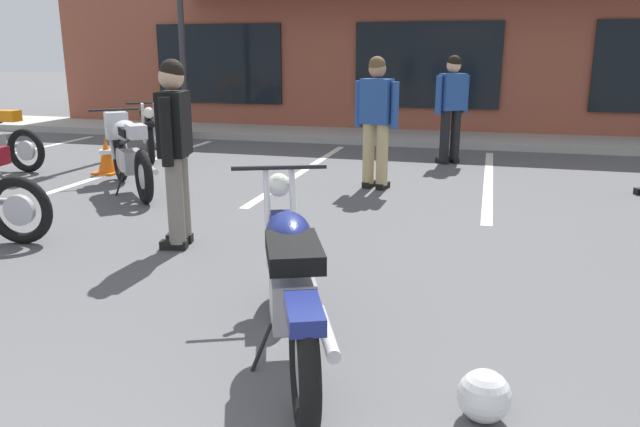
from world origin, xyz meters
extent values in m
plane|color=#515154|center=(0.00, 3.84, 0.00)|extent=(80.00, 80.00, 0.00)
cube|color=#A8A59E|center=(0.00, 11.91, 0.07)|extent=(22.00, 1.80, 0.14)
cube|color=brown|center=(0.00, 15.55, 1.87)|extent=(17.13, 6.02, 3.73)
cube|color=black|center=(-4.57, 12.50, 1.45)|extent=(2.92, 0.06, 1.70)
cube|color=black|center=(0.00, 12.50, 1.45)|extent=(2.92, 0.06, 1.70)
cube|color=silver|center=(-6.69, 8.31, 0.00)|extent=(0.12, 4.80, 0.01)
cube|color=silver|center=(-4.01, 8.31, 0.00)|extent=(0.12, 4.80, 0.01)
cube|color=silver|center=(-1.34, 8.31, 0.00)|extent=(0.12, 4.80, 0.01)
cube|color=silver|center=(1.34, 8.31, 0.00)|extent=(0.12, 4.80, 0.01)
torus|color=black|center=(0.54, 2.08, 0.32)|extent=(0.34, 0.63, 0.64)
cylinder|color=#B7B7BC|center=(0.54, 2.08, 0.32)|extent=(0.17, 0.29, 0.29)
torus|color=black|center=(-0.02, 3.41, 0.32)|extent=(0.34, 0.63, 0.64)
cylinder|color=#B7B7BC|center=(-0.02, 3.41, 0.32)|extent=(0.17, 0.29, 0.29)
cylinder|color=silver|center=(-0.14, 3.47, 0.64)|extent=(0.17, 0.32, 0.66)
cylinder|color=silver|center=(0.03, 3.54, 0.64)|extent=(0.17, 0.32, 0.66)
cylinder|color=black|center=(-0.09, 3.58, 0.96)|extent=(0.62, 0.28, 0.03)
sphere|color=silver|center=(-0.12, 3.65, 0.82)|extent=(0.22, 0.22, 0.17)
cube|color=navy|center=(-0.03, 3.45, 0.62)|extent=(0.27, 0.39, 0.06)
cube|color=#9E9EA3|center=(0.29, 2.67, 0.40)|extent=(0.38, 0.46, 0.28)
cylinder|color=silver|center=(0.56, 2.39, 0.36)|extent=(0.28, 0.53, 0.07)
cylinder|color=black|center=(0.21, 2.86, 0.64)|extent=(0.42, 0.89, 0.26)
ellipsoid|color=navy|center=(0.21, 2.88, 0.72)|extent=(0.43, 0.54, 0.22)
cube|color=black|center=(0.34, 2.54, 0.72)|extent=(0.46, 0.59, 0.10)
cube|color=navy|center=(0.55, 2.07, 0.60)|extent=(0.29, 0.39, 0.08)
cylinder|color=black|center=(0.15, 2.54, 0.14)|extent=(0.13, 0.07, 0.29)
torus|color=black|center=(-5.24, 7.11, 0.32)|extent=(0.64, 0.11, 0.64)
cylinder|color=#B7B7BC|center=(-5.24, 7.11, 0.32)|extent=(0.29, 0.07, 0.29)
cylinder|color=silver|center=(-5.50, 7.25, 0.36)|extent=(0.55, 0.08, 0.07)
cube|color=orange|center=(-5.48, 7.11, 0.82)|extent=(0.32, 0.21, 0.16)
torus|color=black|center=(-2.55, 5.85, 0.32)|extent=(0.51, 0.53, 0.64)
cylinder|color=#B7B7BC|center=(-2.55, 5.85, 0.32)|extent=(0.24, 0.25, 0.29)
torus|color=black|center=(-3.54, 6.90, 0.32)|extent=(0.51, 0.53, 0.64)
cylinder|color=#B7B7BC|center=(-3.54, 6.90, 0.32)|extent=(0.24, 0.25, 0.29)
cylinder|color=silver|center=(-3.67, 6.91, 0.64)|extent=(0.26, 0.27, 0.66)
cylinder|color=silver|center=(-3.54, 7.03, 0.64)|extent=(0.26, 0.27, 0.66)
cylinder|color=black|center=(-3.66, 7.03, 0.96)|extent=(0.50, 0.48, 0.03)
sphere|color=silver|center=(-3.71, 7.09, 0.82)|extent=(0.24, 0.24, 0.17)
cube|color=silver|center=(-3.56, 6.93, 0.62)|extent=(0.35, 0.36, 0.06)
cube|color=#9E9EA3|center=(-2.99, 6.32, 0.40)|extent=(0.45, 0.46, 0.28)
cylinder|color=silver|center=(-2.63, 6.15, 0.36)|extent=(0.43, 0.45, 0.07)
cylinder|color=black|center=(-3.12, 6.46, 0.64)|extent=(0.69, 0.73, 0.26)
ellipsoid|color=silver|center=(-3.15, 6.49, 0.76)|extent=(0.58, 0.58, 0.26)
cube|color=silver|center=(-3.57, 6.94, 0.76)|extent=(0.37, 0.37, 0.36)
cube|color=black|center=(-2.92, 6.25, 0.78)|extent=(0.45, 0.46, 0.10)
cube|color=silver|center=(-2.71, 6.03, 0.82)|extent=(0.37, 0.37, 0.16)
cylinder|color=black|center=(-3.07, 6.14, 0.14)|extent=(0.11, 0.11, 0.29)
torus|color=black|center=(-2.83, 4.17, 0.32)|extent=(0.65, 0.20, 0.64)
cylinder|color=#B7B7BC|center=(-2.83, 4.17, 0.32)|extent=(0.29, 0.10, 0.29)
cylinder|color=silver|center=(-3.12, 4.26, 0.36)|extent=(0.55, 0.16, 0.07)
torus|color=black|center=(-4.62, 9.52, 0.32)|extent=(0.42, 0.60, 0.64)
cylinder|color=#B7B7BC|center=(-4.62, 9.52, 0.32)|extent=(0.20, 0.28, 0.29)
torus|color=black|center=(-3.88, 8.29, 0.32)|extent=(0.42, 0.60, 0.64)
cylinder|color=#B7B7BC|center=(-3.88, 8.29, 0.32)|extent=(0.20, 0.28, 0.29)
cylinder|color=silver|center=(-3.75, 8.25, 0.64)|extent=(0.21, 0.30, 0.66)
cylinder|color=silver|center=(-3.90, 8.16, 0.64)|extent=(0.21, 0.30, 0.66)
cylinder|color=black|center=(-3.78, 8.13, 0.96)|extent=(0.58, 0.37, 0.03)
sphere|color=silver|center=(-3.74, 8.07, 0.82)|extent=(0.23, 0.23, 0.17)
cube|color=black|center=(-3.85, 8.25, 0.62)|extent=(0.31, 0.38, 0.06)
cube|color=#9E9EA3|center=(-4.29, 8.97, 0.40)|extent=(0.41, 0.47, 0.28)
cylinder|color=silver|center=(-4.60, 9.21, 0.36)|extent=(0.35, 0.51, 0.07)
cylinder|color=black|center=(-4.19, 8.80, 0.64)|extent=(0.54, 0.84, 0.26)
ellipsoid|color=black|center=(-4.18, 8.78, 0.72)|extent=(0.47, 0.55, 0.22)
cube|color=black|center=(-4.36, 9.09, 0.72)|extent=(0.51, 0.59, 0.10)
cube|color=black|center=(-4.64, 9.54, 0.60)|extent=(0.32, 0.39, 0.08)
cylinder|color=black|center=(-4.17, 9.13, 0.14)|extent=(0.13, 0.09, 0.29)
cube|color=black|center=(-1.39, 4.38, 0.04)|extent=(0.26, 0.15, 0.08)
cube|color=black|center=(-1.43, 4.58, 0.04)|extent=(0.26, 0.15, 0.08)
cylinder|color=slate|center=(-1.35, 4.39, 0.46)|extent=(0.18, 0.18, 0.80)
cylinder|color=slate|center=(-1.39, 4.59, 0.46)|extent=(0.18, 0.18, 0.80)
cube|color=black|center=(-1.37, 4.49, 1.12)|extent=(0.30, 0.42, 0.56)
cylinder|color=black|center=(-1.32, 4.25, 1.08)|extent=(0.12, 0.12, 0.58)
cylinder|color=black|center=(-1.43, 4.73, 1.08)|extent=(0.12, 0.12, 0.58)
sphere|color=tan|center=(-1.37, 4.49, 1.52)|extent=(0.26, 0.26, 0.22)
sphere|color=black|center=(-1.36, 4.49, 1.57)|extent=(0.25, 0.25, 0.21)
cube|color=black|center=(-0.18, 7.43, 0.04)|extent=(0.16, 0.26, 0.08)
cube|color=black|center=(0.01, 7.38, 0.04)|extent=(0.16, 0.26, 0.08)
cylinder|color=tan|center=(-0.19, 7.39, 0.46)|extent=(0.18, 0.18, 0.80)
cylinder|color=tan|center=(0.00, 7.34, 0.46)|extent=(0.18, 0.18, 0.80)
cube|color=#23478C|center=(-0.09, 7.37, 1.12)|extent=(0.42, 0.31, 0.56)
cylinder|color=#23478C|center=(-0.33, 7.43, 1.08)|extent=(0.12, 0.12, 0.58)
cylinder|color=#23478C|center=(0.15, 7.30, 1.08)|extent=(0.12, 0.12, 0.58)
sphere|color=#A07556|center=(-0.09, 7.37, 1.52)|extent=(0.27, 0.27, 0.22)
sphere|color=brown|center=(-0.10, 7.36, 1.57)|extent=(0.26, 0.26, 0.21)
cube|color=black|center=(0.61, 9.46, 0.04)|extent=(0.23, 0.25, 0.08)
cube|color=black|center=(0.76, 9.58, 0.04)|extent=(0.23, 0.25, 0.08)
cylinder|color=black|center=(0.63, 9.43, 0.46)|extent=(0.21, 0.21, 0.80)
cylinder|color=black|center=(0.79, 9.55, 0.46)|extent=(0.21, 0.21, 0.80)
cube|color=#23478C|center=(0.71, 9.49, 1.12)|extent=(0.43, 0.41, 0.56)
cylinder|color=#23478C|center=(0.52, 9.33, 1.08)|extent=(0.14, 0.14, 0.58)
cylinder|color=#23478C|center=(0.90, 9.65, 1.08)|extent=(0.14, 0.14, 0.58)
sphere|color=tan|center=(0.71, 9.49, 1.52)|extent=(0.31, 0.31, 0.22)
sphere|color=black|center=(0.72, 9.48, 1.57)|extent=(0.30, 0.30, 0.21)
sphere|color=silver|center=(1.36, 2.37, 0.13)|extent=(0.26, 0.26, 0.26)
cube|color=black|center=(1.36, 2.48, 0.12)|extent=(0.18, 0.03, 0.09)
cube|color=orange|center=(-4.04, 7.33, 0.01)|extent=(0.34, 0.34, 0.03)
cone|color=orange|center=(-4.04, 7.33, 0.28)|extent=(0.26, 0.26, 0.50)
cylinder|color=white|center=(-4.04, 7.33, 0.32)|extent=(0.19, 0.19, 0.06)
camera|label=1|loc=(1.29, -0.39, 1.74)|focal=34.56mm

